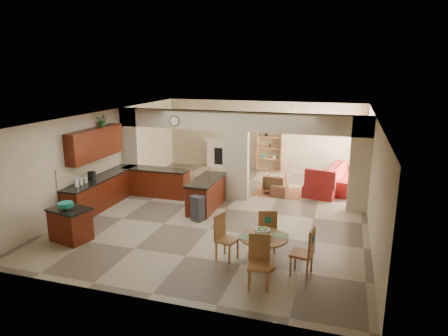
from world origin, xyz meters
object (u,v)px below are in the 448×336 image
(kitchen_island, at_px, (70,224))
(dining_table, at_px, (264,246))
(armchair, at_px, (275,183))
(sofa, at_px, (344,177))

(kitchen_island, bearing_deg, dining_table, 13.62)
(armchair, bearing_deg, kitchen_island, 53.49)
(dining_table, xyz_separation_m, armchair, (-0.69, 5.19, -0.15))
(armchair, bearing_deg, dining_table, 98.88)
(dining_table, height_order, sofa, sofa)
(kitchen_island, relative_size, armchair, 1.49)
(sofa, height_order, armchair, sofa)
(dining_table, relative_size, armchair, 1.42)
(kitchen_island, height_order, armchair, kitchen_island)
(sofa, bearing_deg, kitchen_island, 147.68)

